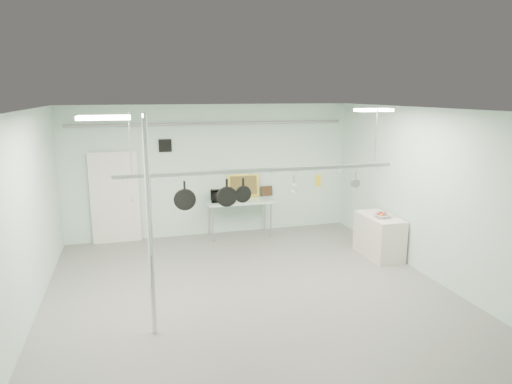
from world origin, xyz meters
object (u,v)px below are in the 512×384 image
object	(u,v)px
side_cabinet	(379,236)
skillet_right	(243,190)
skillet_mid	(227,193)
microwave	(221,196)
coffee_canister	(244,197)
chrome_pole	(150,229)
skillet_left	(185,195)
fruit_bowl	(382,215)
prep_table	(240,203)
pot_rack	(262,169)

from	to	relation	value
side_cabinet	skillet_right	bearing A→B (deg)	-161.44
side_cabinet	skillet_mid	distance (m)	3.97
microwave	skillet_mid	size ratio (longest dim) A/B	1.05
microwave	coffee_canister	world-z (taller)	microwave
chrome_pole	coffee_canister	xyz separation A→B (m)	(2.38, 4.08, -0.60)
skillet_left	skillet_right	bearing A→B (deg)	4.25
coffee_canister	skillet_right	world-z (taller)	skillet_right
skillet_left	fruit_bowl	bearing A→B (deg)	17.45
skillet_mid	coffee_canister	bearing A→B (deg)	75.54
prep_table	side_cabinet	size ratio (longest dim) A/B	1.33
microwave	skillet_mid	bearing A→B (deg)	85.38
microwave	fruit_bowl	distance (m)	3.78
prep_table	skillet_mid	bearing A→B (deg)	-106.88
coffee_canister	skillet_left	bearing A→B (deg)	-119.08
skillet_mid	skillet_right	distance (m)	0.28
chrome_pole	microwave	bearing A→B (deg)	66.26
skillet_right	skillet_left	bearing A→B (deg)	173.20
chrome_pole	skillet_left	size ratio (longest dim) A/B	6.76
chrome_pole	skillet_mid	size ratio (longest dim) A/B	6.79
microwave	coffee_canister	distance (m)	0.54
side_cabinet	fruit_bowl	size ratio (longest dim) A/B	3.45
coffee_canister	skillet_right	size ratio (longest dim) A/B	0.48
microwave	fruit_bowl	bearing A→B (deg)	146.94
pot_rack	coffee_canister	xyz separation A→B (m)	(0.48, 3.18, -1.23)
skillet_right	fruit_bowl	bearing A→B (deg)	10.13
prep_table	skillet_mid	xyz separation A→B (m)	(-1.00, -3.30, 1.02)
chrome_pole	skillet_mid	xyz separation A→B (m)	(1.30, 0.90, 0.25)
skillet_mid	pot_rack	bearing A→B (deg)	4.23
coffee_canister	fruit_bowl	distance (m)	3.29
chrome_pole	skillet_right	bearing A→B (deg)	29.76
skillet_mid	skillet_right	size ratio (longest dim) A/B	1.15
pot_rack	microwave	size ratio (longest dim) A/B	9.74
fruit_bowl	prep_table	bearing A→B (deg)	137.60
prep_table	skillet_mid	size ratio (longest dim) A/B	3.39
microwave	coffee_canister	bearing A→B (deg)	171.28
fruit_bowl	skillet_right	bearing A→B (deg)	-163.07
fruit_bowl	skillet_mid	size ratio (longest dim) A/B	0.74
fruit_bowl	skillet_left	distance (m)	4.43
prep_table	microwave	size ratio (longest dim) A/B	3.25
prep_table	coffee_canister	world-z (taller)	coffee_canister
side_cabinet	skillet_left	size ratio (longest dim) A/B	2.54
chrome_pole	microwave	xyz separation A→B (m)	(1.85, 4.21, -0.56)
coffee_canister	fruit_bowl	xyz separation A→B (m)	(2.45, -2.19, -0.06)
chrome_pole	skillet_right	size ratio (longest dim) A/B	7.83
microwave	skillet_right	distance (m)	3.43
fruit_bowl	skillet_left	bearing A→B (deg)	-166.80
fruit_bowl	skillet_right	xyz separation A→B (m)	(-3.25, -0.99, 0.94)
side_cabinet	skillet_left	distance (m)	4.60
skillet_left	skillet_mid	world-z (taller)	same
prep_table	coffee_canister	xyz separation A→B (m)	(0.08, -0.12, 0.17)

